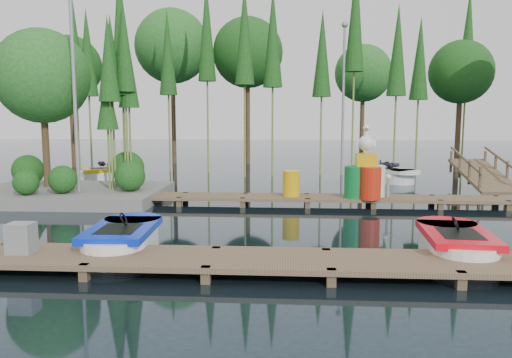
# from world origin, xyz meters

# --- Properties ---
(ground_plane) EXTENTS (90.00, 90.00, 0.00)m
(ground_plane) POSITION_xyz_m (0.00, 0.00, 0.00)
(ground_plane) COLOR #1C2B35
(near_dock) EXTENTS (18.00, 1.50, 0.50)m
(near_dock) POSITION_xyz_m (0.00, -4.50, 0.23)
(near_dock) COLOR brown
(near_dock) RESTS_ON ground
(far_dock) EXTENTS (15.00, 1.20, 0.50)m
(far_dock) POSITION_xyz_m (1.00, 2.50, 0.23)
(far_dock) COLOR brown
(far_dock) RESTS_ON ground
(island) EXTENTS (6.20, 4.20, 6.75)m
(island) POSITION_xyz_m (-6.30, 3.29, 3.18)
(island) COLOR slate
(island) RESTS_ON ground
(tree_screen) EXTENTS (34.42, 18.53, 10.31)m
(tree_screen) POSITION_xyz_m (-2.04, 10.60, 6.12)
(tree_screen) COLOR #49351F
(tree_screen) RESTS_ON ground
(lamp_island) EXTENTS (0.30, 0.30, 7.25)m
(lamp_island) POSITION_xyz_m (-5.50, 2.50, 4.26)
(lamp_island) COLOR gray
(lamp_island) RESTS_ON ground
(lamp_rear) EXTENTS (0.30, 0.30, 7.25)m
(lamp_rear) POSITION_xyz_m (4.00, 11.00, 4.26)
(lamp_rear) COLOR gray
(lamp_rear) RESTS_ON ground
(ramp) EXTENTS (1.50, 3.94, 1.49)m
(ramp) POSITION_xyz_m (9.00, 6.50, 0.59)
(ramp) COLOR brown
(ramp) RESTS_ON ground
(boat_blue) EXTENTS (1.38, 2.84, 0.94)m
(boat_blue) POSITION_xyz_m (-2.05, -3.36, 0.27)
(boat_blue) COLOR white
(boat_blue) RESTS_ON ground
(boat_red) EXTENTS (1.45, 2.86, 0.93)m
(boat_red) POSITION_xyz_m (4.79, -3.33, 0.27)
(boat_red) COLOR white
(boat_red) RESTS_ON ground
(boat_yellow_far) EXTENTS (2.95, 2.36, 1.35)m
(boat_yellow_far) POSITION_xyz_m (-6.54, 8.00, 0.29)
(boat_yellow_far) COLOR white
(boat_yellow_far) RESTS_ON ground
(boat_white_far) EXTENTS (2.80, 2.92, 1.32)m
(boat_white_far) POSITION_xyz_m (5.73, 8.36, 0.30)
(boat_white_far) COLOR white
(boat_white_far) RESTS_ON ground
(utility_cabinet) EXTENTS (0.47, 0.40, 0.57)m
(utility_cabinet) POSITION_xyz_m (-3.61, -4.50, 0.59)
(utility_cabinet) COLOR gray
(utility_cabinet) RESTS_ON near_dock
(yellow_barrel) EXTENTS (0.55, 0.55, 0.82)m
(yellow_barrel) POSITION_xyz_m (1.50, 2.50, 0.71)
(yellow_barrel) COLOR #DDAB0B
(yellow_barrel) RESTS_ON far_dock
(drum_cluster) EXTENTS (1.33, 1.22, 2.29)m
(drum_cluster) POSITION_xyz_m (3.85, 2.34, 0.97)
(drum_cluster) COLOR #0C702D
(drum_cluster) RESTS_ON far_dock
(seagull_post) EXTENTS (0.46, 0.25, 0.73)m
(seagull_post) POSITION_xyz_m (4.56, 2.50, 0.79)
(seagull_post) COLOR gray
(seagull_post) RESTS_ON far_dock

